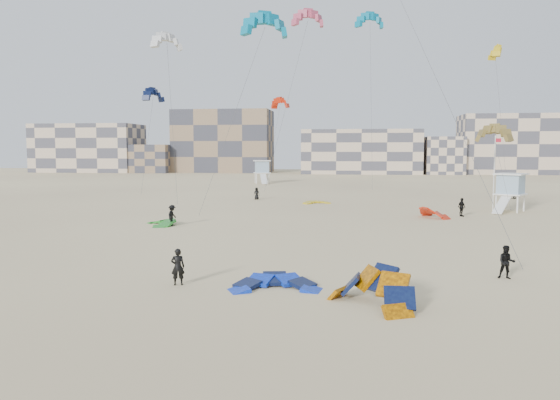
# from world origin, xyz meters

# --- Properties ---
(ground) EXTENTS (320.00, 320.00, 0.00)m
(ground) POSITION_xyz_m (0.00, 0.00, 0.00)
(ground) COLOR beige
(ground) RESTS_ON ground
(kite_ground_blue) EXTENTS (4.53, 4.72, 1.93)m
(kite_ground_blue) POSITION_xyz_m (3.93, 1.62, 0.00)
(kite_ground_blue) COLOR #083BF6
(kite_ground_blue) RESTS_ON ground
(kite_ground_orange) EXTENTS (5.95, 5.95, 4.25)m
(kite_ground_orange) POSITION_xyz_m (8.37, -0.67, 0.00)
(kite_ground_orange) COLOR orange
(kite_ground_orange) RESTS_ON ground
(kite_ground_green) EXTENTS (5.11, 5.01, 1.86)m
(kite_ground_green) POSITION_xyz_m (-9.14, 22.09, 0.00)
(kite_ground_green) COLOR green
(kite_ground_green) RESTS_ON ground
(kite_ground_red_far) EXTENTS (4.65, 4.57, 3.04)m
(kite_ground_red_far) POSITION_xyz_m (15.40, 30.52, 0.00)
(kite_ground_red_far) COLOR red
(kite_ground_red_far) RESTS_ON ground
(kite_ground_yellow) EXTENTS (4.13, 4.23, 0.76)m
(kite_ground_yellow) POSITION_xyz_m (3.24, 43.05, 0.00)
(kite_ground_yellow) COLOR #C6C50B
(kite_ground_yellow) RESTS_ON ground
(kitesurfer_main) EXTENTS (0.75, 0.60, 1.81)m
(kitesurfer_main) POSITION_xyz_m (-0.87, 1.69, 0.90)
(kitesurfer_main) COLOR black
(kitesurfer_main) RESTS_ON ground
(kitesurfer_b) EXTENTS (0.94, 0.79, 1.72)m
(kitesurfer_b) POSITION_xyz_m (15.37, 5.11, 0.86)
(kitesurfer_b) COLOR black
(kitesurfer_b) RESTS_ON ground
(kitesurfer_c) EXTENTS (0.82, 1.25, 1.81)m
(kitesurfer_c) POSITION_xyz_m (-7.93, 21.78, 0.91)
(kitesurfer_c) COLOR black
(kitesurfer_c) RESTS_ON ground
(kitesurfer_d) EXTENTS (0.85, 1.17, 1.84)m
(kitesurfer_d) POSITION_xyz_m (18.31, 31.85, 0.92)
(kitesurfer_d) COLOR black
(kitesurfer_d) RESTS_ON ground
(kitesurfer_e) EXTENTS (0.82, 0.57, 1.60)m
(kitesurfer_e) POSITION_xyz_m (-4.96, 47.29, 0.80)
(kitesurfer_e) COLOR black
(kitesurfer_e) RESTS_ON ground
(kitesurfer_f) EXTENTS (0.98, 1.81, 1.86)m
(kitesurfer_f) POSITION_xyz_m (29.16, 52.96, 0.93)
(kitesurfer_f) COLOR black
(kitesurfer_f) RESTS_ON ground
(kite_fly_teal_a) EXTENTS (7.98, 5.18, 17.47)m
(kite_fly_teal_a) POSITION_xyz_m (-0.06, 23.91, 17.11)
(kite_fly_teal_a) COLOR #0078A7
(kite_fly_teal_a) RESTS_ON ground
(kite_fly_grey) EXTENTS (4.81, 5.59, 18.22)m
(kite_fly_grey) POSITION_xyz_m (-12.15, 33.54, 17.91)
(kite_fly_grey) COLOR white
(kite_fly_grey) RESTS_ON ground
(kite_fly_pink) EXTENTS (8.89, 11.52, 21.45)m
(kite_fly_pink) POSITION_xyz_m (2.39, 39.81, 21.31)
(kite_fly_pink) COLOR #C94E6D
(kite_fly_pink) RESTS_ON ground
(kite_fly_olive) EXTENTS (4.57, 5.56, 8.43)m
(kite_fly_olive) POSITION_xyz_m (21.00, 31.56, 8.00)
(kite_fly_olive) COLOR brown
(kite_fly_olive) RESTS_ON ground
(kite_fly_yellow) EXTENTS (3.70, 3.47, 19.58)m
(kite_fly_yellow) POSITION_xyz_m (26.11, 53.05, 19.27)
(kite_fly_yellow) COLOR #C6C50B
(kite_fly_yellow) RESTS_ON ground
(kite_fly_navy) EXTENTS (4.41, 7.69, 13.89)m
(kite_fly_navy) POSITION_xyz_m (-18.72, 46.82, 13.66)
(kite_fly_navy) COLOR #0C193D
(kite_fly_navy) RESTS_ON ground
(kite_fly_teal_b) EXTENTS (5.25, 7.79, 25.27)m
(kite_fly_teal_b) POSITION_xyz_m (9.86, 58.52, 25.07)
(kite_fly_teal_b) COLOR #0078A7
(kite_fly_teal_b) RESTS_ON ground
(kite_fly_red) EXTENTS (4.67, 6.59, 14.25)m
(kite_fly_red) POSITION_xyz_m (-4.08, 64.65, 13.93)
(kite_fly_red) COLOR red
(kite_fly_red) RESTS_ON ground
(lifeguard_tower_near) EXTENTS (3.99, 6.14, 4.08)m
(lifeguard_tower_near) POSITION_xyz_m (24.28, 36.98, 2.02)
(lifeguard_tower_near) COLOR white
(lifeguard_tower_near) RESTS_ON ground
(lifeguard_tower_far) EXTENTS (3.93, 6.59, 4.51)m
(lifeguard_tower_far) POSITION_xyz_m (-9.98, 82.13, 2.23)
(lifeguard_tower_far) COLOR white
(lifeguard_tower_far) RESTS_ON ground
(flagpole) EXTENTS (0.66, 0.10, 8.09)m
(flagpole) POSITION_xyz_m (22.71, 37.65, 4.24)
(flagpole) COLOR white
(flagpole) RESTS_ON ground
(condo_west_a) EXTENTS (30.00, 15.00, 14.00)m
(condo_west_a) POSITION_xyz_m (-70.00, 130.00, 7.00)
(condo_west_a) COLOR #CAB194
(condo_west_a) RESTS_ON ground
(condo_west_b) EXTENTS (28.00, 14.00, 18.00)m
(condo_west_b) POSITION_xyz_m (-30.00, 134.00, 9.00)
(condo_west_b) COLOR #856B50
(condo_west_b) RESTS_ON ground
(condo_mid) EXTENTS (32.00, 16.00, 12.00)m
(condo_mid) POSITION_xyz_m (10.00, 130.00, 6.00)
(condo_mid) COLOR #CAB194
(condo_mid) RESTS_ON ground
(condo_east) EXTENTS (26.00, 14.00, 16.00)m
(condo_east) POSITION_xyz_m (50.00, 132.00, 8.00)
(condo_east) COLOR #CAB194
(condo_east) RESTS_ON ground
(condo_fill_left) EXTENTS (12.00, 10.00, 8.00)m
(condo_fill_left) POSITION_xyz_m (-50.00, 128.00, 4.00)
(condo_fill_left) COLOR #856B50
(condo_fill_left) RESTS_ON ground
(condo_fill_right) EXTENTS (10.00, 10.00, 10.00)m
(condo_fill_right) POSITION_xyz_m (32.00, 128.00, 5.00)
(condo_fill_right) COLOR #CAB194
(condo_fill_right) RESTS_ON ground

